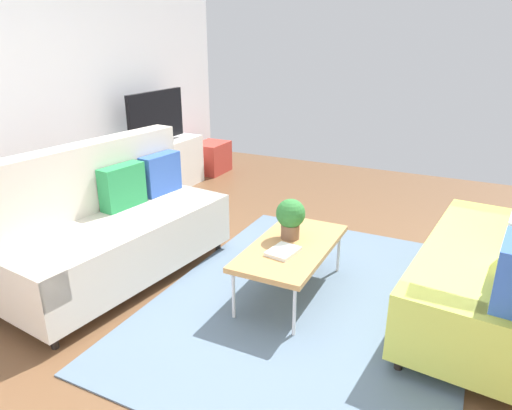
{
  "coord_description": "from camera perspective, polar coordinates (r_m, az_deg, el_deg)",
  "views": [
    {
      "loc": [
        -3.0,
        -1.14,
        1.91
      ],
      "look_at": [
        0.06,
        0.37,
        0.65
      ],
      "focal_mm": 32.4,
      "sensor_mm": 36.0,
      "label": 1
    }
  ],
  "objects": [
    {
      "name": "area_rug",
      "position": [
        3.61,
        6.93,
        -11.76
      ],
      "size": [
        2.9,
        2.2,
        0.01
      ],
      "primitive_type": "cube",
      "color": "slate",
      "rests_on": "ground_plane"
    },
    {
      "name": "bottle_0",
      "position": [
        5.7,
        -13.22,
        7.6
      ],
      "size": [
        0.05,
        0.05,
        0.14
      ],
      "primitive_type": "cylinder",
      "color": "orange",
      "rests_on": "tv_console"
    },
    {
      "name": "table_book_0",
      "position": [
        3.37,
        3.37,
        -5.73
      ],
      "size": [
        0.26,
        0.21,
        0.03
      ],
      "primitive_type": "cube",
      "rotation": [
        0.0,
        0.0,
        -0.15
      ],
      "color": "silver",
      "rests_on": "coffee_table"
    },
    {
      "name": "coffee_table",
      "position": [
        3.52,
        4.4,
        -5.31
      ],
      "size": [
        1.1,
        0.56,
        0.42
      ],
      "color": "#B7844C",
      "rests_on": "ground_plane"
    },
    {
      "name": "tv_console",
      "position": [
        5.98,
        -11.89,
        4.43
      ],
      "size": [
        1.4,
        0.44,
        0.64
      ],
      "primitive_type": "cube",
      "color": "silver",
      "rests_on": "ground_plane"
    },
    {
      "name": "couch_green",
      "position": [
        3.56,
        28.07,
        -6.59
      ],
      "size": [
        1.98,
        1.03,
        1.1
      ],
      "rotation": [
        0.0,
        0.0,
        -0.1
      ],
      "color": "#C1CC51",
      "rests_on": "ground_plane"
    },
    {
      "name": "ground_plane",
      "position": [
        3.74,
        4.82,
        -10.56
      ],
      "size": [
        7.68,
        7.68,
        0.0
      ],
      "primitive_type": "plane",
      "color": "brown"
    },
    {
      "name": "vase_1",
      "position": [
        5.62,
        -15.1,
        7.22
      ],
      "size": [
        0.12,
        0.12,
        0.13
      ],
      "primitive_type": "cylinder",
      "color": "#33B29E",
      "rests_on": "tv_console"
    },
    {
      "name": "tv",
      "position": [
        5.83,
        -12.19,
        10.39
      ],
      "size": [
        1.0,
        0.2,
        0.64
      ],
      "color": "black",
      "rests_on": "tv_console"
    },
    {
      "name": "couch_beige",
      "position": [
        3.94,
        -17.29,
        -2.53
      ],
      "size": [
        1.98,
        1.05,
        1.1
      ],
      "rotation": [
        0.0,
        0.0,
        3.03
      ],
      "color": "beige",
      "rests_on": "ground_plane"
    },
    {
      "name": "potted_plant",
      "position": [
        3.55,
        4.29,
        -1.42
      ],
      "size": [
        0.23,
        0.23,
        0.32
      ],
      "color": "brown",
      "rests_on": "coffee_table"
    },
    {
      "name": "vase_0",
      "position": [
        5.49,
        -16.32,
        7.01
      ],
      "size": [
        0.12,
        0.12,
        0.17
      ],
      "primitive_type": "cylinder",
      "color": "#B24C4C",
      "rests_on": "tv_console"
    },
    {
      "name": "storage_trunk",
      "position": [
        6.82,
        -5.51,
        5.85
      ],
      "size": [
        0.52,
        0.4,
        0.44
      ],
      "primitive_type": "cube",
      "color": "#B2382D",
      "rests_on": "ground_plane"
    },
    {
      "name": "wall_far",
      "position": [
        4.97,
        -26.99,
        12.85
      ],
      "size": [
        6.4,
        0.12,
        2.9
      ],
      "primitive_type": "cube",
      "color": "silver",
      "rests_on": "ground_plane"
    }
  ]
}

